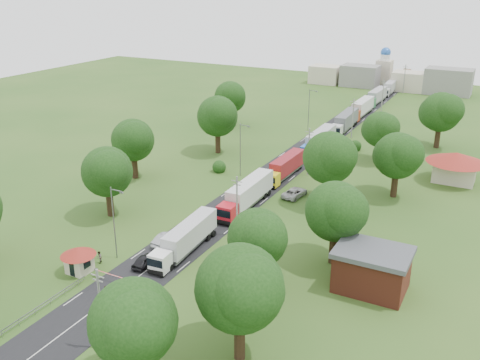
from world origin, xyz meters
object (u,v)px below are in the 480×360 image
Objects in this scene: truck_0 at (186,238)px; pedestrian_near at (106,294)px; boom_barrier at (116,277)px; info_sign at (331,140)px; car_lane_mid at (167,239)px; car_lane_front at (144,261)px; guard_booth at (79,257)px.

truck_0 is 7.45× the size of pedestrian_near.
truck_0 is (3.13, 10.61, 1.16)m from boom_barrier.
truck_0 is (-3.42, -49.39, -0.95)m from info_sign.
car_lane_mid is 2.70× the size of pedestrian_near.
guard_booth is at bearing 31.95° from car_lane_front.
info_sign reaches higher than truck_0.
pedestrian_near is (-1.68, -14.11, -1.11)m from truck_0.
truck_0 is 3.75m from car_lane_mid.
truck_0 is at bearing 49.78° from guard_booth.
car_lane_mid is at bearing 171.63° from truck_0.
truck_0 is at bearing -123.26° from car_lane_front.
guard_booth is 0.87× the size of car_lane_mid.
car_lane_front reaches higher than boom_barrier.
info_sign reaches higher than car_lane_mid.
info_sign is 63.74m from pedestrian_near.
info_sign is at bearing 78.32° from guard_booth.
boom_barrier is at bearing 95.21° from car_lane_mid.
car_lane_mid is at bearing -90.15° from car_lane_front.
car_lane_front is at bearing -96.43° from info_sign.
car_lane_front is at bearing -116.32° from truck_0.
pedestrian_near is at bearing 100.43° from car_lane_mid.
boom_barrier is 60.39m from info_sign.
car_lane_front is at bearing 65.09° from pedestrian_near.
guard_booth is 61.27m from info_sign.
guard_booth reaches higher than pedestrian_near.
info_sign reaches higher than boom_barrier.
car_lane_mid is (-3.51, 0.52, -1.22)m from truck_0.
guard_booth reaches higher than car_lane_mid.
info_sign is 49.41m from car_lane_mid.
truck_0 reaches higher than guard_booth.
boom_barrier is 2.19× the size of car_lane_front.
truck_0 is 6.40m from car_lane_front.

